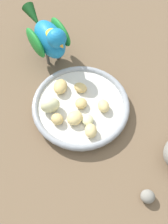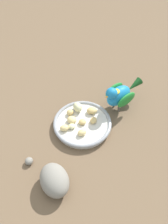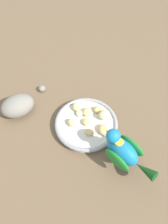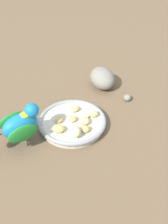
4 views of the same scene
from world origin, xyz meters
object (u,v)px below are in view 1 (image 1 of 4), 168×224
object	(u,v)px
apple_piece_1	(88,120)
apple_piece_4	(81,88)
apple_piece_7	(104,105)
parrot	(49,37)
feeding_bowl	(80,108)
apple_piece_8	(91,131)
apple_piece_6	(57,119)
pebble_0	(148,196)
apple_piece_0	(81,102)
apple_piece_2	(75,118)
apple_piece_5	(50,105)
apple_piece_3	(60,87)

from	to	relation	value
apple_piece_1	apple_piece_4	world-z (taller)	apple_piece_4
apple_piece_7	apple_piece_1	bearing A→B (deg)	-125.37
apple_piece_1	parrot	xyz separation A→B (m)	(-0.11, 0.16, 0.04)
feeding_bowl	apple_piece_8	size ratio (longest dim) A/B	6.69
apple_piece_1	apple_piece_7	distance (m)	0.05
feeding_bowl	apple_piece_6	world-z (taller)	apple_piece_6
apple_piece_8	parrot	distance (m)	0.22
feeding_bowl	apple_piece_7	world-z (taller)	apple_piece_7
feeding_bowl	apple_piece_6	size ratio (longest dim) A/B	7.73
pebble_0	apple_piece_4	bearing A→B (deg)	127.49
apple_piece_0	apple_piece_8	size ratio (longest dim) A/B	0.85
apple_piece_2	apple_piece_7	world-z (taller)	apple_piece_2
apple_piece_1	apple_piece_2	size ratio (longest dim) A/B	0.75
parrot	apple_piece_5	bearing A→B (deg)	-28.09
apple_piece_4	parrot	distance (m)	0.13
apple_piece_5	apple_piece_3	bearing A→B (deg)	78.63
apple_piece_0	apple_piece_7	world-z (taller)	apple_piece_7
apple_piece_6	parrot	bearing A→B (deg)	106.44
apple_piece_2	parrot	bearing A→B (deg)	117.22
apple_piece_6	parrot	size ratio (longest dim) A/B	0.18
apple_piece_4	apple_piece_8	world-z (taller)	apple_piece_8
apple_piece_6	apple_piece_3	bearing A→B (deg)	96.72
apple_piece_2	apple_piece_6	world-z (taller)	apple_piece_2
apple_piece_0	apple_piece_6	size ratio (longest dim) A/B	0.98
apple_piece_6	apple_piece_2	bearing A→B (deg)	12.81
feeding_bowl	apple_piece_8	xyz separation A→B (m)	(0.03, -0.05, 0.01)
parrot	apple_piece_4	bearing A→B (deg)	2.68
parrot	apple_piece_0	bearing A→B (deg)	-3.91
feeding_bowl	apple_piece_2	size ratio (longest dim) A/B	6.07
apple_piece_6	apple_piece_7	world-z (taller)	same
apple_piece_4	apple_piece_5	distance (m)	0.08
apple_piece_2	apple_piece_6	size ratio (longest dim) A/B	1.27
apple_piece_0	parrot	bearing A→B (deg)	126.33
apple_piece_4	apple_piece_5	xyz separation A→B (m)	(-0.05, -0.06, 0.01)
apple_piece_2	apple_piece_5	world-z (taller)	apple_piece_5
apple_piece_5	apple_piece_7	world-z (taller)	apple_piece_5
apple_piece_0	apple_piece_7	xyz separation A→B (m)	(0.05, -0.00, 0.00)
feeding_bowl	apple_piece_5	distance (m)	0.06
feeding_bowl	parrot	size ratio (longest dim) A/B	1.35
apple_piece_2	apple_piece_7	xyz separation A→B (m)	(0.05, 0.04, -0.00)
apple_piece_3	apple_piece_8	distance (m)	0.12
apple_piece_3	parrot	distance (m)	0.11
apple_piece_4	parrot	bearing A→B (deg)	132.92
apple_piece_4	apple_piece_6	distance (m)	0.09
apple_piece_4	apple_piece_7	size ratio (longest dim) A/B	0.97
apple_piece_7	apple_piece_8	world-z (taller)	same
apple_piece_1	apple_piece_7	xyz separation A→B (m)	(0.03, 0.04, 0.00)
apple_piece_6	apple_piece_8	world-z (taller)	apple_piece_8
apple_piece_1	apple_piece_4	xyz separation A→B (m)	(-0.03, 0.07, 0.00)
feeding_bowl	apple_piece_1	size ratio (longest dim) A/B	8.15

